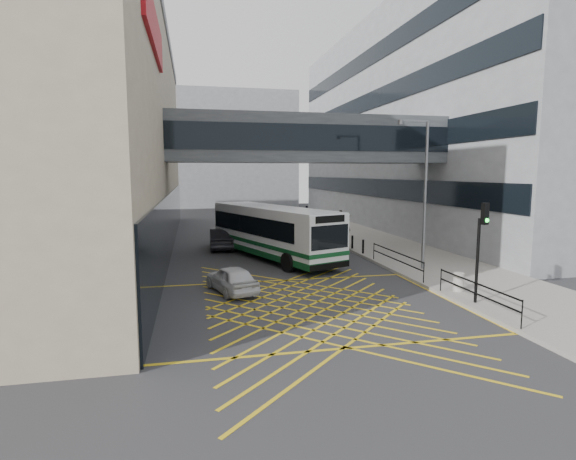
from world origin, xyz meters
TOP-DOWN VIEW (x-y plane):
  - ground at (0.00, 0.00)m, footprint 120.00×120.00m
  - building_right at (23.98, 24.00)m, footprint 24.09×44.00m
  - building_far at (-2.00, 60.00)m, footprint 28.00×16.00m
  - skybridge at (3.00, 12.00)m, footprint 20.00×4.10m
  - pavement at (9.00, 15.00)m, footprint 6.00×54.00m
  - box_junction at (0.00, 0.00)m, footprint 12.00×9.00m
  - bus at (0.32, 10.47)m, footprint 6.64×11.76m
  - car_white at (-2.85, 2.82)m, footprint 2.66×4.19m
  - car_dark at (-2.56, 14.71)m, footprint 1.93×4.72m
  - car_silver at (3.25, 22.28)m, footprint 2.11×4.81m
  - traffic_light at (6.60, -1.51)m, footprint 0.32×0.48m
  - street_lamp at (7.53, 4.96)m, footprint 1.79×0.28m
  - litter_bin at (6.91, 0.32)m, footprint 0.47×0.47m
  - kerb_railings at (6.15, 1.78)m, footprint 0.05×12.54m
  - bollards at (6.25, 15.00)m, footprint 0.14×10.14m
  - pedestrian_a at (7.88, 17.62)m, footprint 0.87×0.87m
  - pedestrian_b at (9.51, 24.05)m, footprint 0.84×0.57m
  - pedestrian_c at (7.17, 28.19)m, footprint 1.12×1.05m

SIDE VIEW (x-z plane):
  - ground at x=0.00m, z-range 0.00..0.00m
  - box_junction at x=0.00m, z-range 0.00..0.01m
  - pavement at x=9.00m, z-range 0.00..0.16m
  - litter_bin at x=6.91m, z-range 0.16..0.97m
  - bollards at x=6.25m, z-range 0.16..1.06m
  - car_white at x=-2.85m, z-range 0.00..1.24m
  - car_dark at x=-2.56m, z-range 0.00..1.47m
  - car_silver at x=3.25m, z-range 0.00..1.48m
  - kerb_railings at x=6.15m, z-range 0.38..1.38m
  - pedestrian_b at x=9.51m, z-range 0.16..1.76m
  - pedestrian_c at x=7.17m, z-range 0.16..1.92m
  - pedestrian_a at x=7.88m, z-range 0.16..1.97m
  - bus at x=0.32m, z-range 0.12..3.36m
  - traffic_light at x=6.60m, z-range 0.77..4.79m
  - street_lamp at x=7.53m, z-range 0.71..8.62m
  - skybridge at x=3.00m, z-range 6.00..9.00m
  - building_far at x=-2.00m, z-range 0.00..18.00m
  - building_right at x=23.98m, z-range 0.00..20.00m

